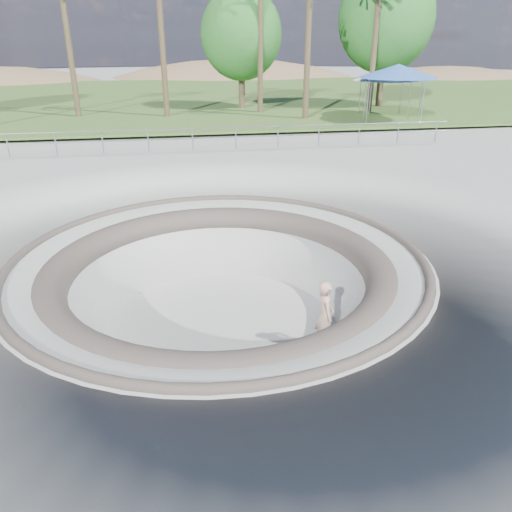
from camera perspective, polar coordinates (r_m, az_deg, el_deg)
The scene contains 11 objects.
ground at distance 12.35m, azimuth -4.29°, elevation -0.26°, with size 180.00×180.00×0.00m, color #9F9F9A.
skate_bowl at distance 13.20m, azimuth -4.05°, elevation -7.53°, with size 14.00×14.00×4.10m.
grass_strip at distance 45.50m, azimuth -8.70°, elevation 17.54°, with size 180.00×36.00×0.12m.
distant_hills at distance 69.62m, azimuth -5.66°, elevation 13.78°, with size 103.20×45.00×28.60m.
safety_railing at distance 23.66m, azimuth -7.26°, elevation 13.11°, with size 25.00×0.06×1.03m.
skateboard at distance 12.30m, azimuth 7.65°, elevation -10.31°, with size 0.84×0.48×0.08m.
skater at distance 11.83m, azimuth 7.88°, elevation -6.75°, with size 0.63×0.42×1.74m, color tan.
canopy_white at distance 34.08m, azimuth 14.62°, elevation 19.38°, with size 5.50×5.50×2.86m.
canopy_blue at distance 32.20m, azimuth 15.93°, elevation 19.65°, with size 5.89×5.89×3.26m.
bushy_tree_mid at distance 37.14m, azimuth -1.70°, elevation 23.98°, with size 5.53×5.02×7.97m.
bushy_tree_right at distance 39.28m, azimuth 14.68°, elevation 24.80°, with size 6.67×6.07×9.63m.
Camera 1 is at (-0.95, -11.23, 5.03)m, focal length 35.00 mm.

